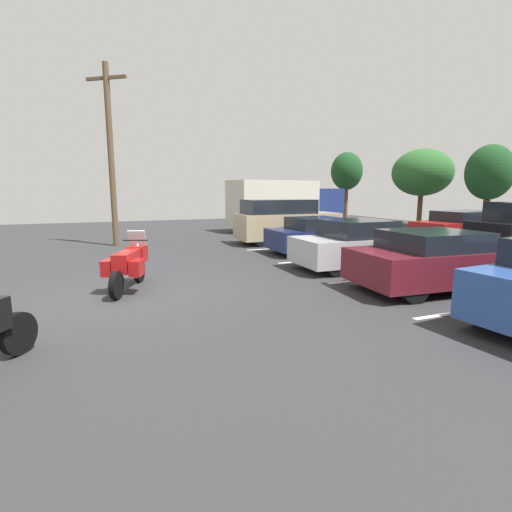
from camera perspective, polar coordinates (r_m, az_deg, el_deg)
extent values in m
cube|color=#2D2D30|center=(9.39, -19.38, -5.62)|extent=(44.00, 44.00, 0.10)
cylinder|color=black|center=(10.38, -16.97, -2.01)|extent=(0.62, 0.35, 0.62)
cylinder|color=black|center=(8.89, -20.05, -4.11)|extent=(0.62, 0.35, 0.62)
cube|color=#A51414|center=(9.55, -18.52, -0.63)|extent=(1.25, 0.78, 0.44)
cylinder|color=#B2B2B7|center=(10.19, -17.28, 0.08)|extent=(0.49, 0.25, 1.10)
cylinder|color=black|center=(10.06, -17.53, 2.24)|extent=(0.27, 0.59, 0.04)
cube|color=#A51414|center=(10.20, -17.26, 0.33)|extent=(0.57, 0.57, 0.40)
cube|color=#B2C1CC|center=(10.20, -17.29, 2.58)|extent=(0.32, 0.47, 0.39)
cube|color=#A51414|center=(9.34, -21.03, -1.63)|extent=(0.50, 0.39, 0.36)
cube|color=#A51414|center=(9.13, -17.34, -1.68)|extent=(0.50, 0.39, 0.36)
cylinder|color=black|center=(6.60, -31.86, -9.77)|extent=(0.59, 0.44, 0.62)
cube|color=silver|center=(18.85, 2.40, 2.58)|extent=(0.12, 4.84, 0.01)
cube|color=silver|center=(16.21, 6.68, 1.36)|extent=(0.12, 4.84, 0.01)
cube|color=silver|center=(13.71, 12.56, -0.35)|extent=(0.12, 4.84, 0.01)
cube|color=silver|center=(11.44, 20.92, -2.75)|extent=(0.12, 4.84, 0.01)
cube|color=silver|center=(9.54, 33.05, -6.11)|extent=(0.12, 4.84, 0.01)
cube|color=tan|center=(17.39, 4.71, 4.54)|extent=(1.86, 4.60, 1.11)
cube|color=black|center=(17.14, 3.39, 7.37)|extent=(1.70, 3.09, 0.61)
cylinder|color=black|center=(18.84, 7.94, 3.56)|extent=(0.23, 0.70, 0.70)
cylinder|color=black|center=(17.50, 10.42, 3.02)|extent=(0.23, 0.70, 0.70)
cylinder|color=black|center=(17.54, -1.02, 3.20)|extent=(0.23, 0.70, 0.70)
cylinder|color=black|center=(16.09, 0.90, 2.61)|extent=(0.23, 0.70, 0.70)
cube|color=navy|center=(14.89, 10.19, 2.69)|extent=(1.92, 4.29, 0.73)
cube|color=black|center=(14.62, 8.88, 4.85)|extent=(1.76, 1.83, 0.42)
cylinder|color=black|center=(16.40, 13.00, 2.32)|extent=(0.22, 0.61, 0.61)
cylinder|color=black|center=(15.09, 16.52, 1.54)|extent=(0.22, 0.61, 0.61)
cylinder|color=black|center=(14.95, 3.73, 1.85)|extent=(0.22, 0.61, 0.61)
cylinder|color=black|center=(13.50, 6.71, 0.96)|extent=(0.22, 0.61, 0.61)
cube|color=#B7B7BC|center=(12.17, 15.60, 1.05)|extent=(1.89, 4.26, 0.76)
cube|color=black|center=(11.95, 14.82, 4.00)|extent=(1.72, 1.90, 0.51)
cylinder|color=black|center=(13.71, 18.41, 0.72)|extent=(0.23, 0.64, 0.63)
cylinder|color=black|center=(12.55, 23.01, -0.36)|extent=(0.23, 0.64, 0.63)
cylinder|color=black|center=(12.09, 7.80, -0.02)|extent=(0.23, 0.64, 0.63)
cylinder|color=black|center=(10.76, 11.88, -1.36)|extent=(0.23, 0.64, 0.63)
cube|color=maroon|center=(10.28, 25.90, -1.08)|extent=(2.22, 4.50, 0.76)
cube|color=black|center=(9.97, 24.83, 2.16)|extent=(1.92, 2.13, 0.43)
cylinder|color=black|center=(11.95, 28.18, -1.13)|extent=(0.26, 0.68, 0.67)
cylinder|color=black|center=(10.03, 16.27, -2.25)|extent=(0.26, 0.68, 0.67)
cylinder|color=black|center=(8.73, 22.51, -4.37)|extent=(0.26, 0.68, 0.67)
cylinder|color=black|center=(7.80, 30.82, -6.47)|extent=(0.27, 0.73, 0.72)
cube|color=maroon|center=(19.05, 28.70, 3.35)|extent=(2.05, 4.93, 0.84)
cube|color=black|center=(18.90, 28.62, 5.25)|extent=(1.78, 2.44, 0.44)
cylinder|color=black|center=(20.86, 29.66, 2.86)|extent=(0.25, 0.64, 0.63)
cylinder|color=black|center=(19.99, 33.25, 2.30)|extent=(0.25, 0.64, 0.63)
cylinder|color=black|center=(18.30, 23.56, 2.54)|extent=(0.25, 0.64, 0.63)
cylinder|color=black|center=(17.31, 27.36, 1.89)|extent=(0.25, 0.64, 0.63)
cylinder|color=black|center=(16.43, 30.21, 1.36)|extent=(0.26, 0.68, 0.67)
cube|color=navy|center=(24.42, 9.47, 7.40)|extent=(2.52, 2.26, 2.09)
cube|color=beige|center=(22.35, 2.53, 7.89)|extent=(2.97, 5.29, 2.54)
cylinder|color=black|center=(25.16, 7.91, 5.32)|extent=(0.43, 0.93, 0.90)
cylinder|color=black|center=(23.71, 10.74, 4.98)|extent=(0.43, 0.93, 0.90)
cylinder|color=black|center=(22.66, -1.18, 4.93)|extent=(0.43, 0.93, 0.90)
cylinder|color=black|center=(21.03, 1.34, 4.56)|extent=(0.43, 0.93, 0.90)
cylinder|color=brown|center=(17.43, -20.76, 13.56)|extent=(0.24, 0.24, 7.39)
cube|color=brown|center=(17.94, -21.41, 23.45)|extent=(1.15, 1.53, 0.12)
cylinder|color=#4C3823|center=(27.69, 23.15, 6.16)|extent=(0.31, 0.31, 1.99)
ellipsoid|color=#285B28|center=(27.68, 23.50, 11.32)|extent=(3.81, 3.81, 3.01)
cylinder|color=#4C3823|center=(33.50, 13.16, 7.51)|extent=(0.37, 0.37, 2.38)
ellipsoid|color=#19421E|center=(33.52, 13.34, 12.19)|extent=(2.60, 2.60, 3.10)
cylinder|color=#4C3823|center=(25.22, 30.94, 5.10)|extent=(0.35, 0.35, 1.83)
ellipsoid|color=#19421E|center=(25.19, 31.43, 10.58)|extent=(2.51, 2.51, 3.01)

